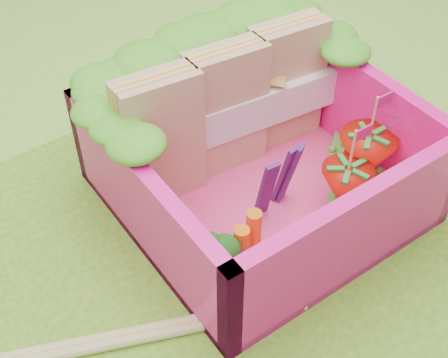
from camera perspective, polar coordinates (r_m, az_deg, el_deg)
name	(u,v)px	position (r m, az deg, el deg)	size (l,w,h in m)	color
ground	(225,280)	(2.85, 0.12, -9.23)	(14.00, 14.00, 0.00)	#7DB834
placemat	(225,278)	(2.83, 0.12, -9.05)	(2.60, 2.60, 0.03)	#589822
bento_floor	(258,194)	(3.12, 3.10, -1.37)	(1.30, 1.30, 0.05)	#F73F87
bento_box	(260,157)	(2.94, 3.29, 1.99)	(1.30, 1.30, 0.55)	#FF158D
lettuce_ruffle	(202,51)	(3.04, -2.03, 11.59)	(1.43, 0.76, 0.11)	#3A9C1C
sandwich_stack	(227,110)	(3.04, 0.26, 6.37)	(1.23, 0.30, 0.68)	tan
broccoli	(210,254)	(2.62, -1.25, -6.91)	(0.31, 0.31, 0.24)	#60A951
carrot_sticks	(248,240)	(2.72, 2.19, -5.61)	(0.15, 0.10, 0.26)	orange
purple_wedges	(281,179)	(2.90, 5.23, 0.01)	(0.23, 0.06, 0.38)	#3E1750
strawberry_left	(345,188)	(2.98, 11.00, -0.83)	(0.25, 0.25, 0.49)	red
strawberry_right	(365,158)	(3.12, 12.74, 1.84)	(0.28, 0.28, 0.52)	red
snap_peas	(348,181)	(3.17, 11.25, -0.19)	(0.63, 0.60, 0.05)	green
chopsticks	(28,357)	(2.69, -17.48, -15.28)	(2.26, 0.95, 0.05)	#D1BE73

